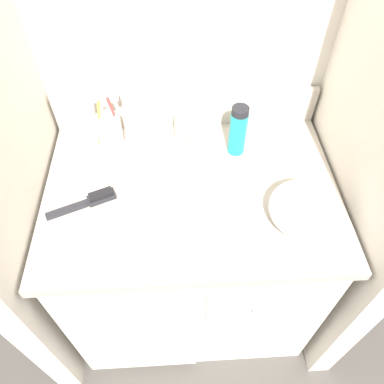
{
  "coord_description": "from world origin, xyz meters",
  "views": [
    {
      "loc": [
        -0.04,
        -0.7,
        1.57
      ],
      "look_at": [
        0.0,
        -0.03,
        0.76
      ],
      "focal_mm": 35.0,
      "sensor_mm": 36.0,
      "label": 1
    }
  ],
  "objects_px": {
    "hairbrush": "(91,200)",
    "shaving_cream_can": "(238,131)",
    "toothbrush_cup": "(110,130)",
    "soap_dispenser": "(184,129)",
    "hand_towel": "(310,212)"
  },
  "relations": [
    {
      "from": "hand_towel",
      "to": "shaving_cream_can",
      "type": "bearing_deg",
      "value": 119.15
    },
    {
      "from": "toothbrush_cup",
      "to": "soap_dispenser",
      "type": "height_order",
      "value": "toothbrush_cup"
    },
    {
      "from": "toothbrush_cup",
      "to": "soap_dispenser",
      "type": "relative_size",
      "value": 1.17
    },
    {
      "from": "shaving_cream_can",
      "to": "hand_towel",
      "type": "xyz_separation_m",
      "value": [
        0.16,
        -0.28,
        -0.04
      ]
    },
    {
      "from": "toothbrush_cup",
      "to": "soap_dispenser",
      "type": "bearing_deg",
      "value": -5.7
    },
    {
      "from": "hand_towel",
      "to": "soap_dispenser",
      "type": "bearing_deg",
      "value": 135.58
    },
    {
      "from": "toothbrush_cup",
      "to": "soap_dispenser",
      "type": "xyz_separation_m",
      "value": [
        0.23,
        -0.02,
        0.01
      ]
    },
    {
      "from": "hairbrush",
      "to": "hand_towel",
      "type": "xyz_separation_m",
      "value": [
        0.59,
        -0.1,
        0.03
      ]
    },
    {
      "from": "hairbrush",
      "to": "shaving_cream_can",
      "type": "bearing_deg",
      "value": 1.18
    },
    {
      "from": "shaving_cream_can",
      "to": "hand_towel",
      "type": "relative_size",
      "value": 0.83
    },
    {
      "from": "soap_dispenser",
      "to": "hairbrush",
      "type": "bearing_deg",
      "value": -141.26
    },
    {
      "from": "toothbrush_cup",
      "to": "shaving_cream_can",
      "type": "bearing_deg",
      "value": -7.87
    },
    {
      "from": "toothbrush_cup",
      "to": "shaving_cream_can",
      "type": "xyz_separation_m",
      "value": [
        0.39,
        -0.05,
        0.03
      ]
    },
    {
      "from": "soap_dispenser",
      "to": "hand_towel",
      "type": "height_order",
      "value": "soap_dispenser"
    },
    {
      "from": "toothbrush_cup",
      "to": "hand_towel",
      "type": "xyz_separation_m",
      "value": [
        0.55,
        -0.34,
        -0.02
      ]
    }
  ]
}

